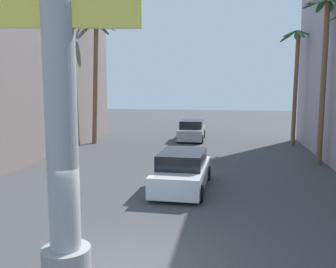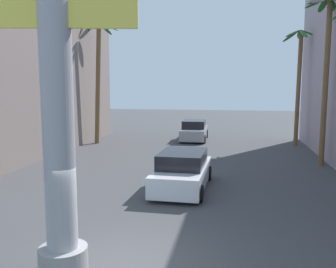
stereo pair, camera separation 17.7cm
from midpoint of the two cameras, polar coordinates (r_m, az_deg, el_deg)
name	(u,v)px [view 2 (the right image)]	position (r m, az deg, el deg)	size (l,w,h in m)	color
ground_plane	(184,171)	(18.82, 2.71, -5.65)	(94.65, 94.65, 0.00)	#424244
building_left	(5,64)	(25.63, -23.39, 9.73)	(6.80, 20.51, 11.09)	slate
neon_sign_pole	(55,22)	(8.27, -16.28, 16.01)	(3.38, 1.08, 11.19)	#9E9EA3
car_lead	(183,171)	(15.50, 2.56, -5.69)	(2.16, 4.69, 1.56)	black
car_far	(194,131)	(29.32, 4.18, 0.50)	(2.04, 4.55, 1.56)	black
palm_tree_far_right	(299,72)	(27.93, 19.47, 8.90)	(2.66, 2.95, 8.10)	brown
palm_tree_far_left	(98,68)	(27.96, -10.47, 9.82)	(3.26, 3.28, 8.90)	brown
palm_tree_mid_right	(326,56)	(21.49, 23.21, 10.92)	(2.38, 2.41, 8.79)	brown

